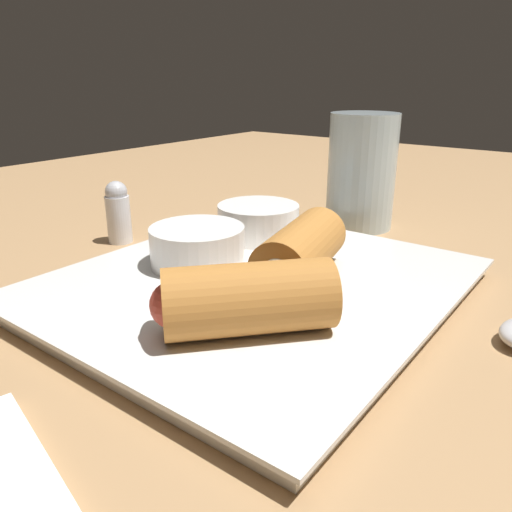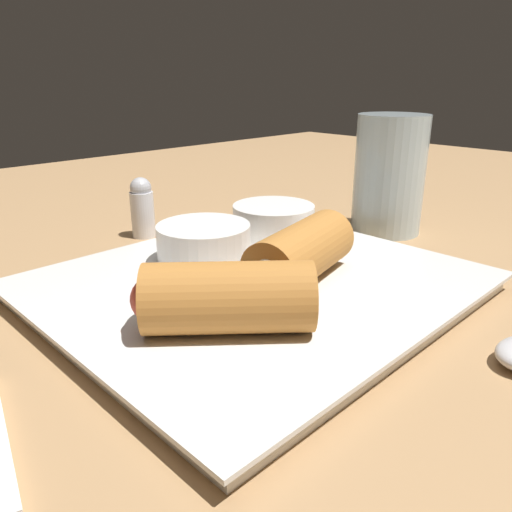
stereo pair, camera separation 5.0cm
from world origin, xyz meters
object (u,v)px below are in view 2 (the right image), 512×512
Objects in this scene: dipping_bowl_near at (204,242)px; salt_shaker at (145,207)px; dipping_bowl_far at (273,220)px; drinking_glass at (389,175)px; serving_plate at (256,286)px.

salt_shaker is (3.07, 13.32, -0.09)cm from dipping_bowl_near.
drinking_glass reaches higher than dipping_bowl_far.
salt_shaker is (-19.13, 16.63, -3.00)cm from drinking_glass.
serving_plate is 2.46× the size of drinking_glass.
serving_plate is 3.96× the size of dipping_bowl_near.
serving_plate is at bearing -97.53° from salt_shaker.
dipping_bowl_far is 14.08cm from salt_shaker.
serving_plate is 10.21cm from dipping_bowl_far.
drinking_glass reaches higher than salt_shaker.
dipping_bowl_near is (-0.59, 5.43, 2.44)cm from serving_plate.
drinking_glass is (21.61, 2.12, 5.35)cm from serving_plate.
drinking_glass is 25.52cm from salt_shaker.
salt_shaker is at bearing 113.25° from dipping_bowl_far.
salt_shaker reaches higher than dipping_bowl_far.
salt_shaker is at bearing 139.00° from drinking_glass.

